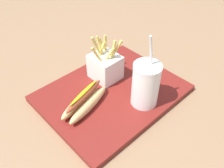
{
  "coord_description": "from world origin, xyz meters",
  "views": [
    {
      "loc": [
        -0.39,
        -0.42,
        0.56
      ],
      "look_at": [
        0.0,
        0.0,
        0.05
      ],
      "focal_mm": 38.73,
      "sensor_mm": 36.0,
      "label": 1
    }
  ],
  "objects_px": {
    "fries_basket": "(105,66)",
    "soda_cup": "(146,85)",
    "hot_dog_1": "(85,101)",
    "ketchup_cup_1": "(155,84)"
  },
  "relations": [
    {
      "from": "hot_dog_1",
      "to": "ketchup_cup_1",
      "type": "bearing_deg",
      "value": -20.99
    },
    {
      "from": "fries_basket",
      "to": "ketchup_cup_1",
      "type": "relative_size",
      "value": 4.86
    },
    {
      "from": "soda_cup",
      "to": "hot_dog_1",
      "type": "height_order",
      "value": "soda_cup"
    },
    {
      "from": "fries_basket",
      "to": "soda_cup",
      "type": "bearing_deg",
      "value": -88.46
    },
    {
      "from": "soda_cup",
      "to": "fries_basket",
      "type": "relative_size",
      "value": 1.45
    },
    {
      "from": "fries_basket",
      "to": "ketchup_cup_1",
      "type": "height_order",
      "value": "fries_basket"
    },
    {
      "from": "soda_cup",
      "to": "fries_basket",
      "type": "bearing_deg",
      "value": 91.54
    },
    {
      "from": "soda_cup",
      "to": "fries_basket",
      "type": "height_order",
      "value": "soda_cup"
    },
    {
      "from": "hot_dog_1",
      "to": "ketchup_cup_1",
      "type": "xyz_separation_m",
      "value": [
        0.22,
        -0.09,
        -0.01
      ]
    },
    {
      "from": "soda_cup",
      "to": "hot_dog_1",
      "type": "xyz_separation_m",
      "value": [
        -0.15,
        0.11,
        -0.05
      ]
    }
  ]
}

